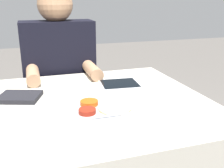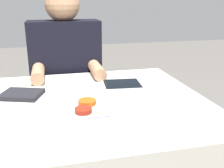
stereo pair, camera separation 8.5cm
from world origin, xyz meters
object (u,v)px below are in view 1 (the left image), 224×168
(thali_tray, at_px, (101,110))
(tablet_device, at_px, (120,84))
(red_notebook, at_px, (20,97))
(person_diner, at_px, (61,95))

(thali_tray, bearing_deg, tablet_device, 58.80)
(thali_tray, distance_m, tablet_device, 0.35)
(thali_tray, xyz_separation_m, red_notebook, (-0.31, 0.24, 0.00))
(red_notebook, distance_m, person_diner, 0.55)
(thali_tray, relative_size, person_diner, 0.22)
(red_notebook, relative_size, person_diner, 0.17)
(tablet_device, bearing_deg, thali_tray, -121.20)
(thali_tray, height_order, red_notebook, thali_tray)
(red_notebook, distance_m, tablet_device, 0.49)
(thali_tray, relative_size, tablet_device, 1.25)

